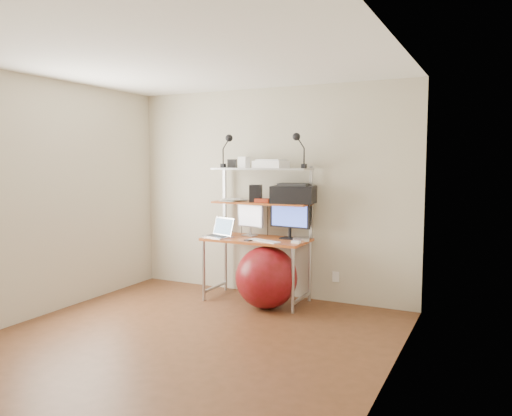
% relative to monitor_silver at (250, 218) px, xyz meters
% --- Properties ---
extents(room, '(3.60, 3.60, 3.60)m').
position_rel_monitor_silver_xyz_m(room, '(0.15, -1.58, 0.30)').
color(room, brown).
rests_on(room, ground).
extents(computer_desk, '(1.20, 0.60, 1.57)m').
position_rel_monitor_silver_xyz_m(computer_desk, '(0.15, -0.08, 0.01)').
color(computer_desk, '#B04722').
rests_on(computer_desk, ground).
extents(desktop, '(1.20, 0.60, 0.00)m').
position_rel_monitor_silver_xyz_m(desktop, '(0.15, -0.14, -0.21)').
color(desktop, '#B04722').
rests_on(desktop, computer_desk).
extents(mid_shelf, '(1.18, 0.34, 0.00)m').
position_rel_monitor_silver_xyz_m(mid_shelf, '(0.15, -0.01, 0.20)').
color(mid_shelf, '#B04722').
rests_on(mid_shelf, computer_desk).
extents(top_shelf, '(1.18, 0.34, 0.00)m').
position_rel_monitor_silver_xyz_m(top_shelf, '(0.15, -0.01, 0.60)').
color(top_shelf, '#ADAEB2').
rests_on(top_shelf, computer_desk).
extents(floor, '(3.60, 3.60, 0.00)m').
position_rel_monitor_silver_xyz_m(floor, '(0.15, -1.58, -0.95)').
color(floor, brown).
rests_on(floor, ground).
extents(wall_outlet, '(0.08, 0.01, 0.12)m').
position_rel_monitor_silver_xyz_m(wall_outlet, '(1.00, 0.20, -0.65)').
color(wall_outlet, white).
rests_on(wall_outlet, room).
extents(monitor_silver, '(0.35, 0.15, 0.40)m').
position_rel_monitor_silver_xyz_m(monitor_silver, '(0.00, 0.00, 0.00)').
color(monitor_silver, silver).
rests_on(monitor_silver, desktop).
extents(monitor_black, '(0.51, 0.16, 0.51)m').
position_rel_monitor_silver_xyz_m(monitor_black, '(0.51, -0.01, 0.04)').
color(monitor_black, black).
rests_on(monitor_black, desktop).
extents(laptop, '(0.39, 0.35, 0.28)m').
position_rel_monitor_silver_xyz_m(laptop, '(-0.27, -0.23, -0.16)').
color(laptop, silver).
rests_on(laptop, desktop).
extents(keyboard, '(0.42, 0.24, 0.01)m').
position_rel_monitor_silver_xyz_m(keyboard, '(0.33, -0.31, -0.20)').
color(keyboard, white).
rests_on(keyboard, desktop).
extents(mouse, '(0.10, 0.06, 0.03)m').
position_rel_monitor_silver_xyz_m(mouse, '(0.69, -0.27, -0.20)').
color(mouse, white).
rests_on(mouse, desktop).
extents(mac_mini, '(0.22, 0.22, 0.03)m').
position_rel_monitor_silver_xyz_m(mac_mini, '(0.68, -0.07, -0.19)').
color(mac_mini, silver).
rests_on(mac_mini, desktop).
extents(phone, '(0.12, 0.16, 0.01)m').
position_rel_monitor_silver_xyz_m(phone, '(0.16, -0.31, -0.20)').
color(phone, black).
rests_on(phone, desktop).
extents(printer, '(0.53, 0.40, 0.23)m').
position_rel_monitor_silver_xyz_m(printer, '(0.55, 0.01, 0.31)').
color(printer, black).
rests_on(printer, mid_shelf).
extents(nas_cube, '(0.17, 0.17, 0.20)m').
position_rel_monitor_silver_xyz_m(nas_cube, '(0.09, -0.04, 0.30)').
color(nas_cube, black).
rests_on(nas_cube, mid_shelf).
extents(red_box, '(0.19, 0.14, 0.05)m').
position_rel_monitor_silver_xyz_m(red_box, '(0.19, -0.07, 0.22)').
color(red_box, '#AF351C').
rests_on(red_box, mid_shelf).
extents(scanner, '(0.40, 0.29, 0.10)m').
position_rel_monitor_silver_xyz_m(scanner, '(0.28, -0.04, 0.65)').
color(scanner, white).
rests_on(scanner, top_shelf).
extents(box_white, '(0.13, 0.11, 0.13)m').
position_rel_monitor_silver_xyz_m(box_white, '(-0.06, -0.04, 0.67)').
color(box_white, white).
rests_on(box_white, top_shelf).
extents(box_grey, '(0.13, 0.13, 0.10)m').
position_rel_monitor_silver_xyz_m(box_grey, '(-0.26, 0.04, 0.65)').
color(box_grey, '#2B2B2E').
rests_on(box_grey, top_shelf).
extents(clip_lamp_left, '(0.16, 0.09, 0.39)m').
position_rel_monitor_silver_xyz_m(clip_lamp_left, '(-0.25, -0.10, 0.89)').
color(clip_lamp_left, black).
rests_on(clip_lamp_left, top_shelf).
extents(clip_lamp_right, '(0.16, 0.09, 0.39)m').
position_rel_monitor_silver_xyz_m(clip_lamp_right, '(0.62, -0.06, 0.89)').
color(clip_lamp_right, black).
rests_on(clip_lamp_right, top_shelf).
extents(exercise_ball, '(0.69, 0.69, 0.69)m').
position_rel_monitor_silver_xyz_m(exercise_ball, '(0.38, -0.35, -0.60)').
color(exercise_ball, maroon).
rests_on(exercise_ball, floor).
extents(paper_stack, '(0.34, 0.41, 0.03)m').
position_rel_monitor_silver_xyz_m(paper_stack, '(-0.22, -0.02, 0.22)').
color(paper_stack, white).
rests_on(paper_stack, mid_shelf).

